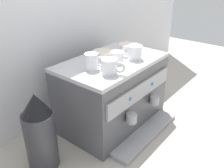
# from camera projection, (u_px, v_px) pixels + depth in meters

# --- Properties ---
(ground_plane) EXTENTS (4.00, 4.00, 0.00)m
(ground_plane) POSITION_uv_depth(u_px,v_px,m) (112.00, 120.00, 1.54)
(ground_plane) COLOR #9E998E
(tiled_backsplash_wall) EXTENTS (2.80, 0.03, 1.18)m
(tiled_backsplash_wall) POSITION_uv_depth(u_px,v_px,m) (69.00, 18.00, 1.46)
(tiled_backsplash_wall) COLOR silver
(tiled_backsplash_wall) RESTS_ON ground_plane
(espresso_machine) EXTENTS (0.62, 0.49, 0.40)m
(espresso_machine) POSITION_uv_depth(u_px,v_px,m) (113.00, 92.00, 1.45)
(espresso_machine) COLOR #4C4C51
(espresso_machine) RESTS_ON ground_plane
(ceramic_cup_0) EXTENTS (0.08, 0.10, 0.08)m
(ceramic_cup_0) POSITION_uv_depth(u_px,v_px,m) (93.00, 62.00, 1.22)
(ceramic_cup_0) COLOR white
(ceramic_cup_0) RESTS_ON espresso_machine
(ceramic_cup_1) EXTENTS (0.08, 0.12, 0.08)m
(ceramic_cup_1) POSITION_uv_depth(u_px,v_px,m) (134.00, 52.00, 1.36)
(ceramic_cup_1) COLOR white
(ceramic_cup_1) RESTS_ON espresso_machine
(ceramic_cup_2) EXTENTS (0.08, 0.11, 0.08)m
(ceramic_cup_2) POSITION_uv_depth(u_px,v_px,m) (110.00, 67.00, 1.17)
(ceramic_cup_2) COLOR white
(ceramic_cup_2) RESTS_ON espresso_machine
(ceramic_cup_3) EXTENTS (0.09, 0.09, 0.06)m
(ceramic_cup_3) POSITION_uv_depth(u_px,v_px,m) (117.00, 57.00, 1.31)
(ceramic_cup_3) COLOR white
(ceramic_cup_3) RESTS_ON espresso_machine
(ceramic_bowl_0) EXTENTS (0.12, 0.12, 0.03)m
(ceramic_bowl_0) POSITION_uv_depth(u_px,v_px,m) (129.00, 47.00, 1.52)
(ceramic_bowl_0) COLOR beige
(ceramic_bowl_0) RESTS_ON espresso_machine
(ceramic_bowl_1) EXTENTS (0.12, 0.12, 0.04)m
(ceramic_bowl_1) POSITION_uv_depth(u_px,v_px,m) (102.00, 55.00, 1.39)
(ceramic_bowl_1) COLOR beige
(ceramic_bowl_1) RESTS_ON espresso_machine
(coffee_grinder) EXTENTS (0.15, 0.15, 0.39)m
(coffee_grinder) POSITION_uv_depth(u_px,v_px,m) (40.00, 132.00, 1.12)
(coffee_grinder) COLOR #333338
(coffee_grinder) RESTS_ON ground_plane
(milk_pitcher) EXTENTS (0.08, 0.08, 0.16)m
(milk_pitcher) POSITION_uv_depth(u_px,v_px,m) (154.00, 85.00, 1.81)
(milk_pitcher) COLOR #B7B7BC
(milk_pitcher) RESTS_ON ground_plane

